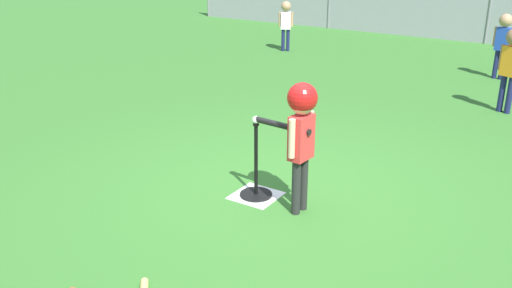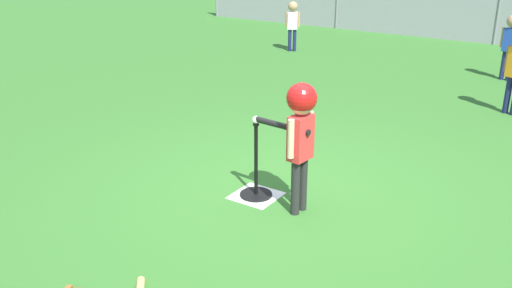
% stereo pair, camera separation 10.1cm
% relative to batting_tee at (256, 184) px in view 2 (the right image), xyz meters
% --- Properties ---
extents(ground_plane, '(60.00, 60.00, 0.00)m').
position_rel_batting_tee_xyz_m(ground_plane, '(0.17, 0.22, -0.13)').
color(ground_plane, '#336B28').
extents(home_plate, '(0.44, 0.44, 0.01)m').
position_rel_batting_tee_xyz_m(home_plate, '(0.00, 0.00, -0.12)').
color(home_plate, white).
rests_on(home_plate, ground_plane).
extents(batting_tee, '(0.32, 0.32, 0.76)m').
position_rel_batting_tee_xyz_m(batting_tee, '(0.00, 0.00, 0.00)').
color(batting_tee, black).
rests_on(batting_tee, ground_plane).
extents(baseball_on_tee, '(0.07, 0.07, 0.07)m').
position_rel_batting_tee_xyz_m(baseball_on_tee, '(0.00, 0.00, 0.67)').
color(baseball_on_tee, white).
rests_on(baseball_on_tee, batting_tee).
extents(batter_child, '(0.65, 0.35, 1.24)m').
position_rel_batting_tee_xyz_m(batter_child, '(0.50, -0.05, 0.76)').
color(batter_child, '#262626').
rests_on(batter_child, ground_plane).
extents(fielder_deep_center, '(0.28, 0.21, 1.05)m').
position_rel_batting_tee_xyz_m(fielder_deep_center, '(-3.29, 6.29, 0.55)').
color(fielder_deep_center, '#191E4C').
rests_on(fielder_deep_center, ground_plane).
extents(fielder_near_left, '(0.33, 0.22, 1.13)m').
position_rel_batting_tee_xyz_m(fielder_near_left, '(1.06, 6.22, 0.60)').
color(fielder_near_left, '#191E4C').
rests_on(fielder_near_left, ground_plane).
extents(outfield_fence, '(16.06, 0.06, 1.15)m').
position_rel_batting_tee_xyz_m(outfield_fence, '(0.17, 9.51, 0.49)').
color(outfield_fence, slate).
rests_on(outfield_fence, ground_plane).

